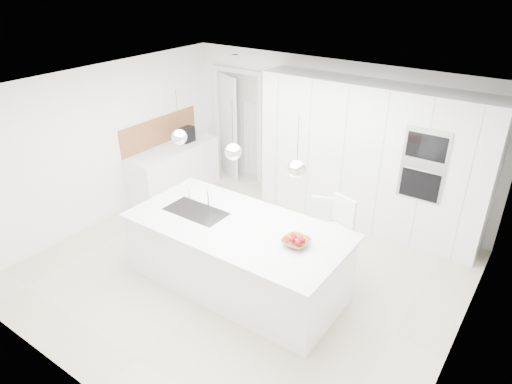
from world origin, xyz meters
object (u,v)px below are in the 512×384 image
Objects in this scene: fruit_bowl at (296,242)px; bar_stool_right at (337,242)px; bar_stool_left at (316,236)px; island_base at (236,257)px; espresso_machine at (187,134)px.

fruit_bowl is 0.27× the size of bar_stool_right.
fruit_bowl is at bearing -99.22° from bar_stool_left.
espresso_machine reaches higher than island_base.
fruit_bowl is 1.15× the size of espresso_machine.
bar_stool_right is at bearing 78.08° from fruit_bowl.
bar_stool_left is at bearing -15.96° from espresso_machine.
fruit_bowl is 0.88m from bar_stool_right.
bar_stool_left is (3.22, -0.97, -0.51)m from espresso_machine.
island_base is 0.99m from fruit_bowl.
island_base is 3.21m from espresso_machine.
fruit_bowl is (0.84, 0.07, 0.51)m from island_base.
bar_stool_left is (0.69, 0.91, 0.10)m from island_base.
island_base is 2.63× the size of bar_stool_left.
espresso_machine reaches higher than bar_stool_right.
bar_stool_right reaches higher than bar_stool_left.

